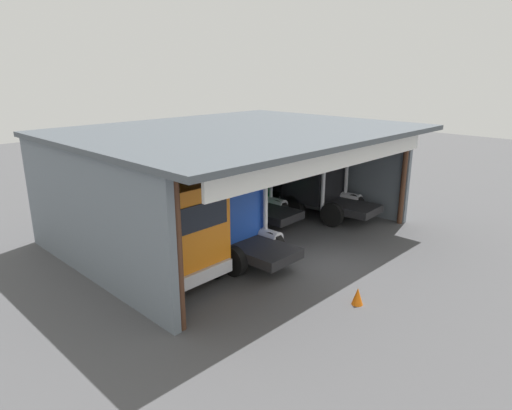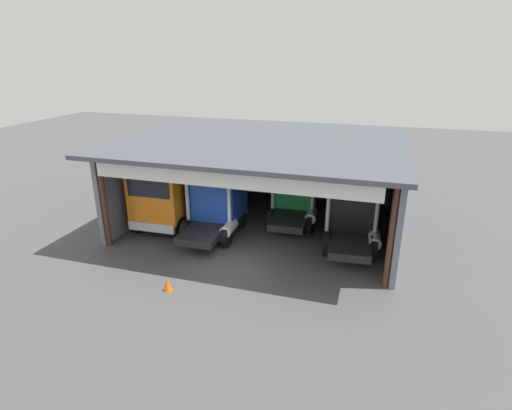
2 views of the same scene
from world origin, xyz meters
TOP-DOWN VIEW (x-y plane):
  - ground_plane at (0.00, 0.00)m, footprint 80.00×80.00m
  - workshop_shed at (0.00, 5.64)m, footprint 13.97×11.31m
  - truck_orange_left_bay at (-4.80, 2.73)m, footprint 2.84×5.18m
  - truck_blue_center_bay at (-2.00, 3.22)m, footprint 2.65×4.92m
  - truck_green_center_left_bay at (1.53, 5.97)m, footprint 2.68×4.75m
  - truck_black_yard_outside at (4.73, 3.78)m, footprint 2.79×4.81m
  - oil_drum at (4.97, 9.29)m, footprint 0.58×0.58m
  - tool_cart at (2.76, 8.74)m, footprint 0.90×0.60m
  - traffic_cone at (-1.75, -2.65)m, footprint 0.36×0.36m

SIDE VIEW (x-z plane):
  - ground_plane at x=0.00m, z-range 0.00..0.00m
  - traffic_cone at x=-1.75m, z-range 0.00..0.56m
  - oil_drum at x=4.97m, z-range 0.00..0.91m
  - tool_cart at x=2.76m, z-range 0.00..1.00m
  - truck_black_yard_outside at x=4.73m, z-range 0.09..3.34m
  - truck_blue_center_bay at x=-2.00m, z-range 0.04..3.48m
  - truck_orange_left_bay at x=-4.80m, z-range -0.01..3.73m
  - truck_green_center_left_bay at x=1.53m, z-range 0.07..3.65m
  - workshop_shed at x=0.00m, z-range 1.00..5.74m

